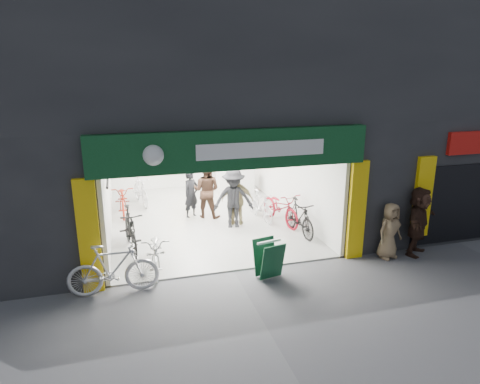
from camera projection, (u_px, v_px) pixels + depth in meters
name	position (u px, v px, depth m)	size (l,w,h in m)	color
ground	(234.00, 271.00, 10.48)	(60.00, 60.00, 0.00)	#56565B
building	(221.00, 83.00, 14.12)	(17.00, 10.27, 8.00)	#232326
bike_left_front	(156.00, 252.00, 10.43)	(0.65, 1.85, 0.97)	#AAABAF
bike_left_midfront	(130.00, 230.00, 11.56)	(0.56, 1.99, 1.19)	black
bike_left_midback	(123.00, 199.00, 14.47)	(0.70, 2.00, 1.05)	maroon
bike_left_back	(141.00, 190.00, 15.46)	(0.51, 1.82, 1.10)	silver
bike_right_front	(299.00, 217.00, 12.67)	(0.51, 1.79, 1.07)	black
bike_right_mid	(281.00, 207.00, 13.59)	(0.71, 2.03, 1.07)	maroon
bike_right_back	(260.00, 206.00, 13.92)	(0.46, 1.62, 0.97)	silver
parked_bike	(113.00, 269.00, 9.31)	(0.56, 1.97, 1.18)	silver
customer_a	(191.00, 194.00, 14.04)	(0.59, 0.39, 1.61)	black
customer_b	(206.00, 190.00, 14.00)	(0.92, 0.72, 1.90)	#39241A
customer_c	(233.00, 199.00, 13.09)	(1.22, 0.70, 1.89)	black
customer_d	(237.00, 200.00, 13.32)	(0.99, 0.41, 1.70)	#938255
pedestrian_near	(390.00, 231.00, 11.07)	(0.73, 0.48, 1.50)	#846B4C
pedestrian_far	(418.00, 221.00, 11.24)	(1.72, 0.55, 1.85)	#352018
sandwich_board	(269.00, 258.00, 10.07)	(0.69, 0.70, 0.90)	#104225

